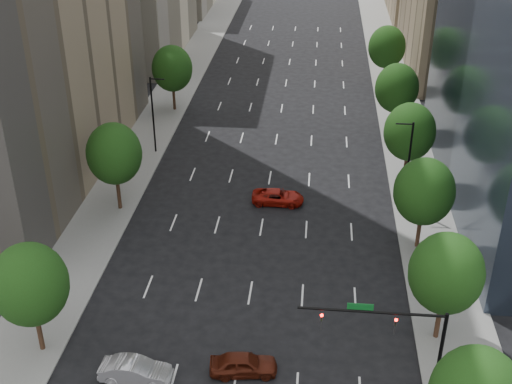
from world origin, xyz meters
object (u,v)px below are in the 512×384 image
(traffic_signal, at_px, (402,335))
(car_silver, at_px, (136,371))
(car_red_far, at_px, (278,197))
(car_maroon, at_px, (243,364))

(traffic_signal, height_order, car_silver, traffic_signal)
(car_silver, distance_m, car_red_far, 26.07)
(car_silver, height_order, car_red_far, car_silver)
(traffic_signal, distance_m, car_red_far, 26.72)
(car_maroon, height_order, car_silver, car_silver)
(car_silver, relative_size, car_red_far, 0.95)
(car_red_far, bearing_deg, traffic_signal, -158.49)
(car_red_far, bearing_deg, car_maroon, 179.01)
(traffic_signal, relative_size, car_maroon, 1.99)
(car_silver, xyz_separation_m, car_red_far, (7.84, 24.86, -0.09))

